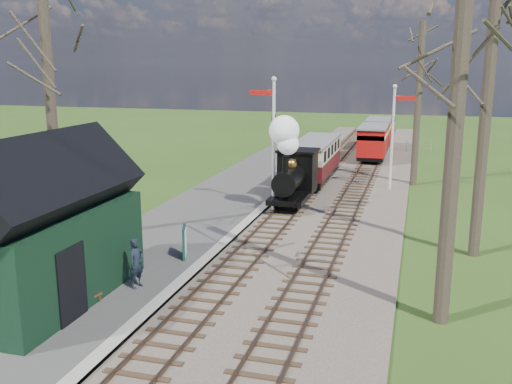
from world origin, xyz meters
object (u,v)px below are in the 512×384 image
Objects in this scene: red_carriage_a at (373,142)px; red_carriage_b at (379,133)px; semaphore_near at (272,135)px; station_shed at (43,230)px; bench at (77,295)px; locomotive at (292,167)px; coach at (315,158)px; person at (136,263)px; sign_board at (184,242)px; semaphore_far at (394,130)px.

red_carriage_b is (0.00, 5.50, 0.00)m from red_carriage_a.
red_carriage_b is (3.37, 20.82, -2.22)m from semaphore_near.
station_shed reaches higher than red_carriage_a.
station_shed is 2.07m from bench.
locomotive is at bearing -97.48° from red_carriage_b.
locomotive is at bearing 76.55° from bench.
locomotive reaches higher than red_carriage_b.
coach is 17.63m from person.
sign_board is at bearing 74.81° from bench.
semaphore_near is 7.34m from coach.
red_carriage_a is at bearing -90.00° from red_carriage_b.
semaphore_far reaches higher than station_shed.
locomotive is (-4.39, -5.08, -1.34)m from semaphore_far.
locomotive reaches higher than person.
locomotive is 3.91× the size of sign_board.
semaphore_far is at bearing 49.21° from locomotive.
semaphore_far is 3.72× the size of person.
coach is (-4.37, 0.98, -1.87)m from semaphore_far.
red_carriage_a is at bearing 77.59° from semaphore_near.
semaphore_near reaches higher than coach.
semaphore_far is at bearing -8.48° from person.
person is at bearing 36.19° from station_shed.
red_carriage_b reaches higher than sign_board.
semaphore_near is at bearing 78.95° from bench.
person is at bearing -98.03° from semaphore_near.
station_shed is 20.01m from semaphore_far.
person is (-2.25, -17.48, -0.51)m from coach.
red_carriage_b is 3.41× the size of bench.
semaphore_near is 0.89× the size of coach.
red_carriage_a and red_carriage_b have the same top height.
locomotive is at bearing 2.30° from person.
station_shed is at bearing -101.87° from red_carriage_b.
semaphore_far reaches higher than bench.
locomotive is (0.76, 0.92, -1.61)m from semaphore_near.
red_carriage_a is at bearing 72.68° from coach.
person is (-4.85, -25.82, -0.43)m from red_carriage_a.
red_carriage_a reaches higher than bench.
red_carriage_b is (2.61, 19.90, -0.61)m from locomotive.
semaphore_far is (5.14, 6.00, -0.27)m from semaphore_near.
coach is (0.77, 6.98, -2.15)m from semaphore_near.
red_carriage_b is at bearing 4.59° from person.
station_shed is 1.01× the size of semaphore_near.
semaphore_near is 21.20m from red_carriage_b.
coach is at bearing 167.40° from semaphore_far.
semaphore_far is at bearing -79.22° from red_carriage_a.
sign_board is at bearing -97.45° from coach.
semaphore_far is 15.25m from sign_board.
red_carriage_a is 1.00× the size of red_carriage_b.
bench is (1.14, -0.25, -1.71)m from station_shed.
locomotive is at bearing -130.79° from semaphore_far.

